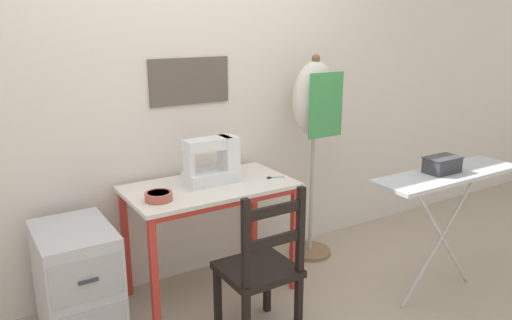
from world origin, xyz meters
name	(u,v)px	position (x,y,z in m)	size (l,w,h in m)	color
ground_plane	(234,312)	(0.00, 0.00, 0.00)	(14.00, 14.00, 0.00)	tan
wall_back	(183,93)	(0.00, 0.65, 1.28)	(10.00, 0.07, 2.55)	silver
sewing_table	(211,200)	(0.00, 0.28, 0.65)	(1.04, 0.58, 0.74)	silver
sewing_machine	(214,161)	(0.05, 0.32, 0.88)	(0.35, 0.17, 0.31)	white
fabric_bowl	(159,196)	(-0.37, 0.19, 0.77)	(0.16, 0.16, 0.05)	#B25647
scissors	(273,178)	(0.41, 0.20, 0.75)	(0.12, 0.07, 0.01)	silver
thread_spool_near_machine	(237,172)	(0.25, 0.37, 0.76)	(0.04, 0.04, 0.04)	silver
wooden_chair	(261,269)	(0.01, -0.29, 0.42)	(0.40, 0.38, 0.90)	black
filing_cabinet	(78,283)	(-0.84, 0.27, 0.32)	(0.40, 0.56, 0.65)	#B7B7BC
dress_form	(314,111)	(0.90, 0.39, 1.12)	(0.34, 0.32, 1.51)	#846647
ironing_board	(448,181)	(1.24, -0.52, 0.78)	(1.05, 0.30, 0.84)	#ADB2B7
storage_box	(442,165)	(1.20, -0.49, 0.89)	(0.23, 0.14, 0.10)	#333338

